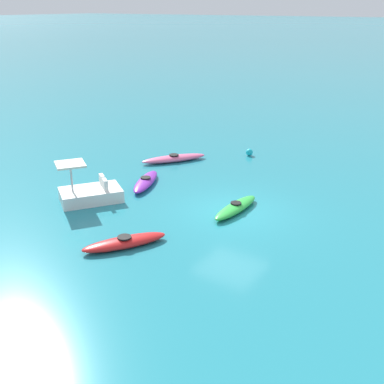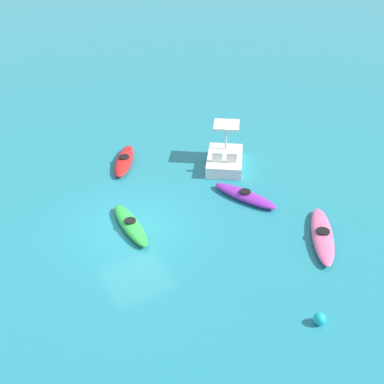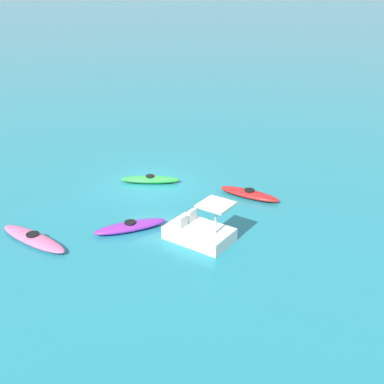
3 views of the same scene
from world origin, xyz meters
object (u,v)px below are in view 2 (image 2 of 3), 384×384
at_px(kayak_purple, 245,196).
at_px(buoy_cyan, 320,319).
at_px(kayak_green, 130,225).
at_px(kayak_red, 124,161).
at_px(pedal_boat_white, 225,159).
at_px(kayak_pink, 322,235).

xyz_separation_m(kayak_purple, buoy_cyan, (6.47, -1.83, 0.02)).
bearing_deg(kayak_green, kayak_red, 159.69).
bearing_deg(buoy_cyan, kayak_purple, 164.22).
bearing_deg(buoy_cyan, pedal_boat_white, 164.27).
xyz_separation_m(kayak_red, kayak_purple, (4.96, 3.02, -0.00)).
bearing_deg(kayak_green, pedal_boat_white, 112.53).
distance_m(kayak_red, kayak_purple, 5.81).
distance_m(kayak_purple, kayak_pink, 3.59).
relative_size(kayak_red, kayak_pink, 0.89).
bearing_deg(kayak_purple, kayak_green, -94.87).
distance_m(kayak_green, pedal_boat_white, 5.91).
bearing_deg(pedal_boat_white, kayak_pink, 1.60).
bearing_deg(kayak_pink, pedal_boat_white, -178.40).
bearing_deg(pedal_boat_white, kayak_red, -121.37).
xyz_separation_m(kayak_pink, buoy_cyan, (3.00, -2.74, 0.02)).
height_order(kayak_red, kayak_green, same).
height_order(kayak_pink, buoy_cyan, kayak_pink).
bearing_deg(kayak_green, kayak_purple, 85.13).
height_order(kayak_purple, buoy_cyan, kayak_purple).
relative_size(kayak_pink, pedal_boat_white, 1.12).
bearing_deg(buoy_cyan, kayak_red, -174.03).
bearing_deg(kayak_red, buoy_cyan, 5.97).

